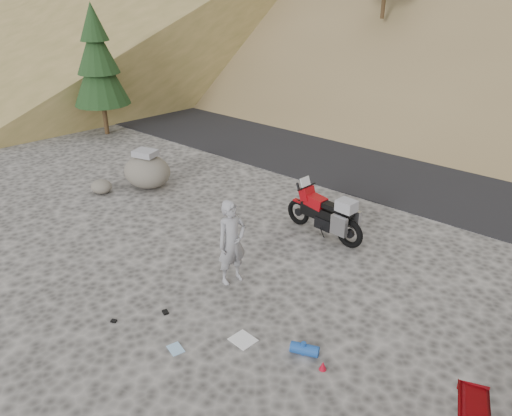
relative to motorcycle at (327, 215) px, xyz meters
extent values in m
plane|color=#3E3C39|center=(-0.62, -2.89, -0.60)|extent=(140.00, 140.00, 0.00)
cube|color=black|center=(-0.62, 6.11, -0.60)|extent=(120.00, 7.00, 0.05)
cube|color=olive|center=(-30.62, 17.11, 1.40)|extent=(45.29, 46.00, 24.26)
cylinder|color=#382414|center=(-4.62, 11.11, 4.29)|extent=(0.17, 0.17, 1.40)
cylinder|color=#382414|center=(-18.62, 13.11, 2.97)|extent=(0.15, 0.15, 1.26)
cylinder|color=#382414|center=(-11.62, 1.61, 0.17)|extent=(0.18, 0.18, 1.54)
cone|color=#193116|center=(-11.62, 1.61, 1.87)|extent=(2.20, 2.20, 2.47)
cone|color=#193116|center=(-11.62, 1.61, 2.81)|extent=(1.65, 1.65, 1.93)
cone|color=#193116|center=(-11.62, 1.61, 3.74)|extent=(1.10, 1.10, 1.39)
torus|color=black|center=(-0.94, 0.10, -0.25)|extent=(0.71, 0.20, 0.70)
cylinder|color=black|center=(-0.94, 0.10, -0.25)|extent=(0.22, 0.08, 0.21)
torus|color=black|center=(0.70, -0.07, -0.25)|extent=(0.75, 0.22, 0.74)
cylinder|color=black|center=(0.70, -0.07, -0.25)|extent=(0.24, 0.11, 0.23)
cylinder|color=black|center=(-0.85, 0.09, 0.14)|extent=(0.40, 0.10, 0.86)
cylinder|color=black|center=(-0.70, 0.07, 0.54)|extent=(0.11, 0.66, 0.05)
cube|color=black|center=(-0.14, 0.02, -0.02)|extent=(1.29, 0.38, 0.32)
cube|color=black|center=(-0.04, 0.01, -0.23)|extent=(0.51, 0.36, 0.30)
cube|color=#96080E|center=(-0.39, 0.04, 0.25)|extent=(0.58, 0.37, 0.33)
cube|color=#96080E|center=(-0.67, 0.07, 0.37)|extent=(0.35, 0.39, 0.37)
cube|color=silver|center=(-0.75, 0.08, 0.65)|extent=(0.16, 0.33, 0.27)
cube|color=black|center=(0.12, -0.01, 0.27)|extent=(0.60, 0.29, 0.13)
cube|color=black|center=(0.52, -0.05, 0.23)|extent=(0.39, 0.23, 0.11)
cube|color=#AEAEB3|center=(0.53, -0.33, 0.01)|extent=(0.43, 0.17, 0.48)
cube|color=#AEAEB3|center=(0.59, 0.22, 0.01)|extent=(0.43, 0.17, 0.48)
cube|color=gray|center=(0.54, -0.05, 0.44)|extent=(0.48, 0.40, 0.28)
cube|color=#96080E|center=(-0.94, 0.10, 0.07)|extent=(0.33, 0.16, 0.04)
cylinder|color=black|center=(-0.01, -0.19, -0.41)|extent=(0.05, 0.22, 0.39)
cylinder|color=#AEAEB3|center=(0.47, -0.20, -0.18)|extent=(0.49, 0.14, 0.14)
imported|color=gray|center=(-0.48, -2.98, -0.60)|extent=(0.61, 0.78, 1.89)
ellipsoid|color=#524C46|center=(-5.97, -0.83, -0.10)|extent=(1.59, 1.37, 1.00)
cube|color=gray|center=(-5.97, -0.83, 0.49)|extent=(0.75, 0.64, 0.18)
ellipsoid|color=#524C46|center=(-6.67, -2.04, -0.40)|extent=(0.77, 0.71, 0.40)
cube|color=white|center=(0.97, -4.30, -0.59)|extent=(0.47, 0.43, 0.01)
cylinder|color=#1A4A9F|center=(2.04, -3.87, -0.50)|extent=(0.54, 0.37, 0.20)
cylinder|color=#1A4A9F|center=(2.02, -3.89, -0.48)|extent=(0.11, 0.11, 0.25)
cone|color=#AC0B1F|center=(2.49, -3.99, -0.52)|extent=(0.17, 0.17, 0.17)
cube|color=black|center=(-0.73, -4.68, -0.58)|extent=(0.17, 0.15, 0.04)
cube|color=black|center=(-1.28, -5.49, -0.58)|extent=(0.13, 0.12, 0.04)
cube|color=#94C0E6|center=(0.21, -5.25, -0.59)|extent=(0.37, 0.31, 0.01)
camera|label=1|loc=(5.74, -9.63, 5.54)|focal=35.00mm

